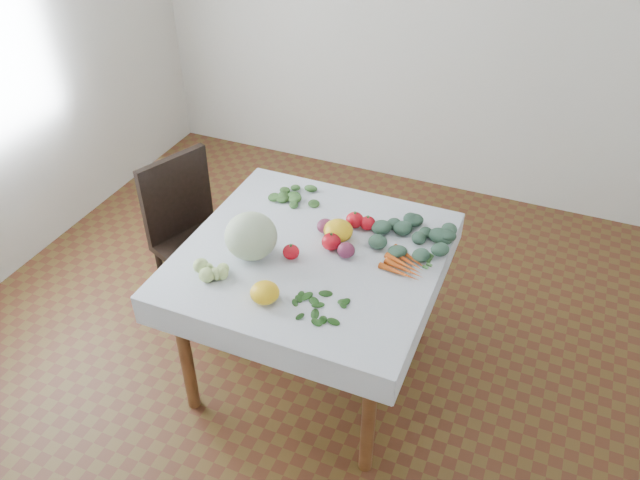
% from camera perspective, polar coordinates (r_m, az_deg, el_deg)
% --- Properties ---
extents(ground, '(4.00, 4.00, 0.00)m').
position_cam_1_polar(ground, '(3.29, -0.63, -11.50)').
color(ground, brown).
extents(table, '(1.00, 1.00, 0.75)m').
position_cam_1_polar(table, '(2.84, -0.72, -2.71)').
color(table, brown).
rests_on(table, ground).
extents(tablecloth, '(1.12, 1.12, 0.01)m').
position_cam_1_polar(tablecloth, '(2.77, -0.73, -1.13)').
color(tablecloth, white).
rests_on(tablecloth, table).
extents(chair, '(0.53, 0.53, 0.91)m').
position_cam_1_polar(chair, '(3.39, -11.65, 1.06)').
color(chair, black).
rests_on(chair, ground).
extents(cabbage, '(0.29, 0.29, 0.21)m').
position_cam_1_polar(cabbage, '(2.71, -6.33, 0.36)').
color(cabbage, beige).
rests_on(cabbage, tablecloth).
extents(tomato_a, '(0.08, 0.08, 0.06)m').
position_cam_1_polar(tomato_a, '(2.90, 4.39, 1.54)').
color(tomato_a, red).
rests_on(tomato_a, tablecloth).
extents(tomato_b, '(0.10, 0.10, 0.07)m').
position_cam_1_polar(tomato_b, '(2.91, 3.19, 1.83)').
color(tomato_b, red).
rests_on(tomato_b, tablecloth).
extents(tomato_c, '(0.11, 0.11, 0.08)m').
position_cam_1_polar(tomato_c, '(2.77, 1.03, -0.16)').
color(tomato_c, red).
rests_on(tomato_c, tablecloth).
extents(tomato_d, '(0.08, 0.08, 0.06)m').
position_cam_1_polar(tomato_d, '(2.72, -2.66, -1.10)').
color(tomato_d, red).
rests_on(tomato_d, tablecloth).
extents(heirloom_back, '(0.18, 0.18, 0.09)m').
position_cam_1_polar(heirloom_back, '(2.82, 1.68, 0.87)').
color(heirloom_back, yellow).
rests_on(heirloom_back, tablecloth).
extents(heirloom_front, '(0.13, 0.13, 0.08)m').
position_cam_1_polar(heirloom_front, '(2.51, -5.07, -4.81)').
color(heirloom_front, yellow).
rests_on(heirloom_front, tablecloth).
extents(onion_a, '(0.09, 0.09, 0.07)m').
position_cam_1_polar(onion_a, '(2.87, 0.50, 1.27)').
color(onion_a, '#571939').
rests_on(onion_a, tablecloth).
extents(onion_b, '(0.10, 0.10, 0.07)m').
position_cam_1_polar(onion_b, '(2.73, 2.40, -0.94)').
color(onion_b, '#571939').
rests_on(onion_b, tablecloth).
extents(tomatillo_cluster, '(0.17, 0.11, 0.05)m').
position_cam_1_polar(tomatillo_cluster, '(2.66, -9.57, -2.88)').
color(tomatillo_cluster, '#BCDA7E').
rests_on(tomatillo_cluster, tablecloth).
extents(carrot_bunch, '(0.19, 0.21, 0.03)m').
position_cam_1_polar(carrot_bunch, '(2.70, 7.86, -2.28)').
color(carrot_bunch, orange).
rests_on(carrot_bunch, tablecloth).
extents(kale_bunch, '(0.37, 0.32, 0.05)m').
position_cam_1_polar(kale_bunch, '(2.84, 8.78, 0.07)').
color(kale_bunch, '#375B4B').
rests_on(kale_bunch, tablecloth).
extents(basil_bunch, '(0.22, 0.16, 0.01)m').
position_cam_1_polar(basil_bunch, '(2.49, -0.19, -6.10)').
color(basil_bunch, '#255219').
rests_on(basil_bunch, tablecloth).
extents(dill_bunch, '(0.23, 0.20, 0.02)m').
position_cam_1_polar(dill_bunch, '(3.13, -2.15, 4.09)').
color(dill_bunch, '#416F32').
rests_on(dill_bunch, tablecloth).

